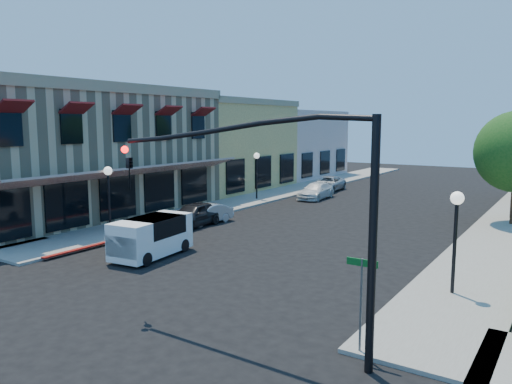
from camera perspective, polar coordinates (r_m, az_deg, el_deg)
The scene contains 16 objects.
ground at distance 16.05m, azimuth -18.21°, elevation -13.70°, with size 120.00×120.00×0.00m, color black.
sidewalk_left at distance 42.00m, azimuth 3.52°, elevation 0.07°, with size 3.50×50.00×0.12m, color gray.
curb_red_strip at distance 26.05m, azimuth -13.98°, elevation -5.18°, with size 0.25×10.00×0.06m, color maroon.
corner_brick_building at distance 33.96m, azimuth -20.37°, elevation 4.41°, with size 11.77×18.20×8.10m.
yellow_stucco_building at distance 44.58m, azimuth -4.68°, elevation 5.34°, with size 10.00×12.00×7.60m, color tan.
pink_stucco_building at distance 54.56m, azimuth 3.11°, elevation 5.52°, with size 10.00×12.00×7.00m, color beige.
signal_mast_arm at distance 12.34m, azimuth 3.95°, elevation -0.11°, with size 8.01×0.39×6.00m.
street_name_sign at distance 12.84m, azimuth 11.95°, elevation -10.92°, with size 0.80×0.06×2.50m.
lamppost_left_near at distance 26.78m, azimuth -16.51°, elevation 1.03°, with size 0.44×0.44×3.57m.
lamppost_left_far at distance 37.33m, azimuth 0.08°, elevation 3.23°, with size 0.44×0.44×3.57m.
lamppost_right_near at distance 17.76m, azimuth 21.91°, elevation -2.61°, with size 0.44×0.44×3.57m.
white_van at distance 22.19m, azimuth -11.92°, elevation -4.78°, with size 2.04×4.00×1.71m.
parked_car_a at distance 28.27m, azimuth -7.11°, elevation -2.57°, with size 1.60×3.99×1.36m, color black.
parked_car_b at distance 28.99m, azimuth -5.69°, elevation -2.53°, with size 1.18×3.39×1.12m, color #B5B9BA.
parked_car_c at distance 38.45m, azimuth 6.85°, elevation 0.11°, with size 1.68×4.14×1.20m, color silver.
parked_car_d at distance 43.08m, azimuth 8.20°, elevation 0.94°, with size 2.03×4.39×1.22m, color #ABADB0.
Camera 1 is at (11.81, -9.17, 5.82)m, focal length 35.00 mm.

